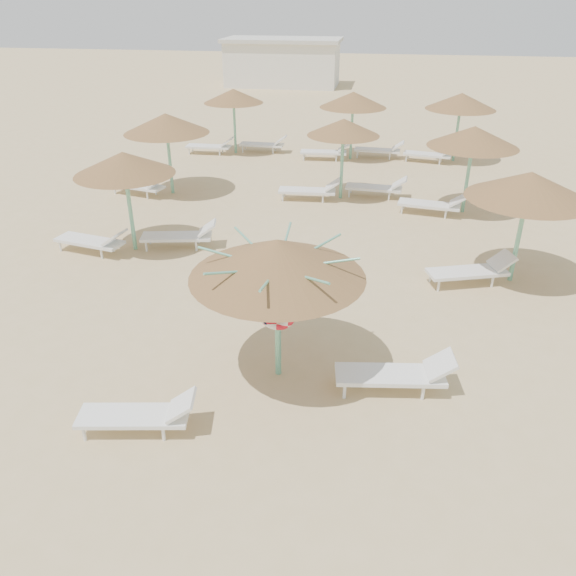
# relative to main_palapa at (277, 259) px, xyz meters

# --- Properties ---
(ground) EXTENTS (120.00, 120.00, 0.00)m
(ground) POSITION_rel_main_palapa_xyz_m (-0.13, -0.00, -2.33)
(ground) COLOR tan
(ground) RESTS_ON ground
(main_palapa) EXTENTS (3.00, 3.00, 2.69)m
(main_palapa) POSITION_rel_main_palapa_xyz_m (0.00, 0.00, 0.00)
(main_palapa) COLOR #6AB998
(main_palapa) RESTS_ON ground
(lounger_main_a) EXTENTS (1.95, 0.87, 0.68)m
(lounger_main_a) POSITION_rel_main_palapa_xyz_m (-1.87, -1.87, -2.01)
(lounger_main_a) COLOR white
(lounger_main_a) RESTS_ON ground
(lounger_main_b) EXTENTS (2.11, 0.89, 0.74)m
(lounger_main_b) POSITION_rel_main_palapa_xyz_m (2.16, -0.13, -1.98)
(lounger_main_b) COLOR white
(lounger_main_b) RESTS_ON ground
(palapa_field) EXTENTS (20.39, 13.76, 2.71)m
(palapa_field) POSITION_rel_main_palapa_xyz_m (0.89, 10.11, -0.04)
(palapa_field) COLOR #6AB998
(palapa_field) RESTS_ON ground
(service_hut) EXTENTS (8.40, 4.40, 3.25)m
(service_hut) POSITION_rel_main_palapa_xyz_m (-6.13, 35.00, -0.69)
(service_hut) COLOR silver
(service_hut) RESTS_ON ground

